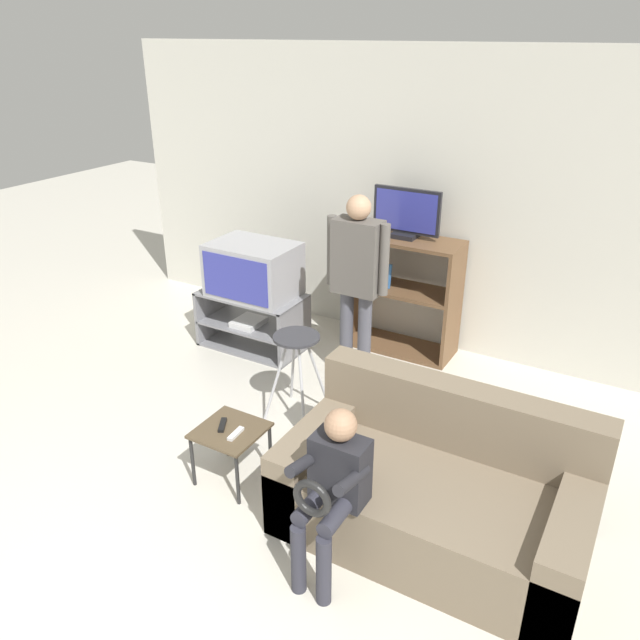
# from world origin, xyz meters

# --- Properties ---
(wall_back) EXTENTS (6.40, 0.06, 2.60)m
(wall_back) POSITION_xyz_m (0.00, 3.93, 1.30)
(wall_back) COLOR beige
(wall_back) RESTS_ON ground_plane
(tv_stand) EXTENTS (0.95, 0.52, 0.52)m
(tv_stand) POSITION_xyz_m (-1.31, 3.01, 0.26)
(tv_stand) COLOR slate
(tv_stand) RESTS_ON ground_plane
(television_main) EXTENTS (0.75, 0.55, 0.47)m
(television_main) POSITION_xyz_m (-1.29, 3.02, 0.76)
(television_main) COLOR #9E9EA3
(television_main) RESTS_ON tv_stand
(media_shelf) EXTENTS (1.00, 0.42, 1.06)m
(media_shelf) POSITION_xyz_m (-0.13, 3.65, 0.54)
(media_shelf) COLOR brown
(media_shelf) RESTS_ON ground_plane
(television_flat) EXTENTS (0.60, 0.20, 0.43)m
(television_flat) POSITION_xyz_m (-0.14, 3.67, 1.26)
(television_flat) COLOR black
(television_flat) RESTS_ON media_shelf
(folding_stool) EXTENTS (0.38, 0.40, 0.68)m
(folding_stool) POSITION_xyz_m (-0.35, 2.23, 0.55)
(folding_stool) COLOR #B7B7BC
(folding_stool) RESTS_ON ground_plane
(snack_table) EXTENTS (0.40, 0.40, 0.39)m
(snack_table) POSITION_xyz_m (-0.33, 1.39, 0.33)
(snack_table) COLOR brown
(snack_table) RESTS_ON ground_plane
(remote_control_black) EXTENTS (0.10, 0.14, 0.02)m
(remote_control_black) POSITION_xyz_m (-0.39, 1.40, 0.40)
(remote_control_black) COLOR black
(remote_control_black) RESTS_ON snack_table
(remote_control_white) EXTENTS (0.05, 0.15, 0.02)m
(remote_control_white) POSITION_xyz_m (-0.26, 1.36, 0.40)
(remote_control_white) COLOR silver
(remote_control_white) RESTS_ON snack_table
(couch) EXTENTS (1.70, 0.92, 0.83)m
(couch) POSITION_xyz_m (0.98, 1.59, 0.28)
(couch) COLOR #756651
(couch) RESTS_ON ground_plane
(person_standing_adult) EXTENTS (0.53, 0.20, 1.57)m
(person_standing_adult) POSITION_xyz_m (-0.23, 2.94, 0.95)
(person_standing_adult) COLOR #4C4C56
(person_standing_adult) RESTS_ON ground_plane
(person_seated_child) EXTENTS (0.33, 0.43, 0.97)m
(person_seated_child) POSITION_xyz_m (0.60, 1.06, 0.58)
(person_seated_child) COLOR #2D2D38
(person_seated_child) RESTS_ON ground_plane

